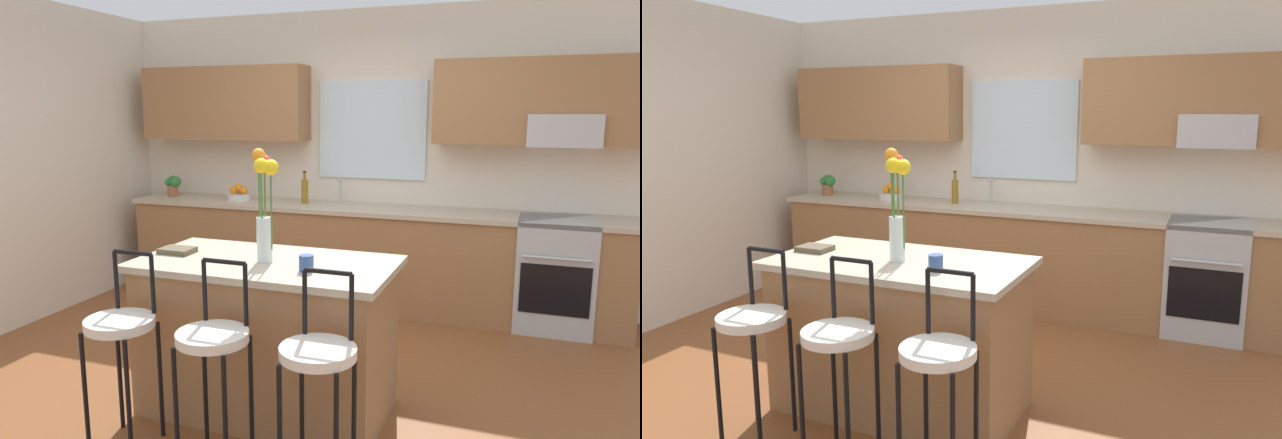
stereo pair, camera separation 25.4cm
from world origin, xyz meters
TOP-DOWN VIEW (x-y plane):
  - ground_plane at (0.00, 0.00)m, footprint 14.00×14.00m
  - wall_left at (-2.56, 0.30)m, footprint 0.12×4.60m
  - back_wall_assembly at (0.03, 1.99)m, footprint 5.60×0.50m
  - counter_run at (-0.00, 1.70)m, footprint 4.56×0.64m
  - sink_faucet at (-0.26, 1.84)m, footprint 0.02×0.13m
  - oven_range at (1.65, 1.68)m, footprint 0.60×0.64m
  - kitchen_island at (0.02, -0.39)m, footprint 1.49×0.81m
  - bar_stool_near at (-0.53, -1.00)m, footprint 0.36×0.36m
  - bar_stool_middle at (0.02, -1.00)m, footprint 0.36×0.36m
  - bar_stool_far at (0.57, -1.00)m, footprint 0.36×0.36m
  - flower_vase at (0.03, -0.42)m, footprint 0.16×0.16m
  - mug_ceramic at (0.33, -0.53)m, footprint 0.08×0.08m
  - cookbook at (-0.57, -0.41)m, footprint 0.20×0.15m
  - fruit_bowl_oranges at (-1.26, 1.70)m, footprint 0.24×0.24m
  - bottle_olive_oil at (-0.56, 1.70)m, footprint 0.06×0.06m
  - potted_plant_small at (-2.01, 1.70)m, footprint 0.19×0.13m

SIDE VIEW (x-z plane):
  - ground_plane at x=0.00m, z-range 0.00..0.00m
  - oven_range at x=1.65m, z-range 0.00..0.92m
  - kitchen_island at x=0.02m, z-range 0.00..0.92m
  - counter_run at x=0.00m, z-range 0.01..0.93m
  - bar_stool_near at x=-0.53m, z-range 0.11..1.16m
  - bar_stool_middle at x=0.02m, z-range 0.11..1.16m
  - bar_stool_far at x=0.57m, z-range 0.11..1.16m
  - cookbook at x=-0.57m, z-range 0.92..0.95m
  - mug_ceramic at x=0.33m, z-range 0.92..1.01m
  - fruit_bowl_oranges at x=-1.26m, z-range 0.89..1.06m
  - potted_plant_small at x=-2.01m, z-range 0.94..1.15m
  - bottle_olive_oil at x=-0.56m, z-range 0.89..1.20m
  - sink_faucet at x=-0.26m, z-range 0.95..1.18m
  - flower_vase at x=0.03m, z-range 0.96..1.60m
  - wall_left at x=-2.56m, z-range 0.00..2.70m
  - back_wall_assembly at x=0.03m, z-range 0.16..2.86m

